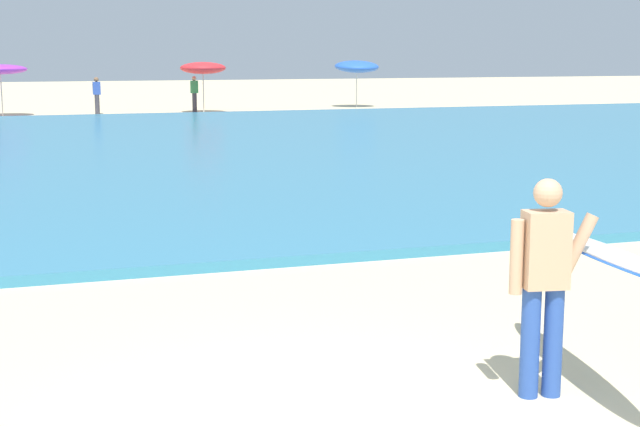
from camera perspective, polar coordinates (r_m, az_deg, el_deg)
sea at (r=25.18m, az=-13.47°, el=3.69°), size 120.00×28.00×0.14m
surfer_with_board at (r=7.48m, az=15.45°, el=-3.16°), size 1.18×2.75×1.73m
beach_umbrella_1 at (r=40.80m, az=-18.96°, el=8.33°), size 2.16×2.16×2.15m
beach_umbrella_2 at (r=41.11m, az=-7.17°, el=8.81°), size 1.98×1.98×2.21m
beach_umbrella_3 at (r=45.09m, az=2.26°, el=8.95°), size 2.11×2.15×2.28m
beachgoer_near_row_left at (r=41.04m, az=-13.48°, el=7.08°), size 0.32×0.20×1.58m
beachgoer_near_row_mid at (r=41.78m, az=-7.68°, el=7.31°), size 0.32×0.20×1.58m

